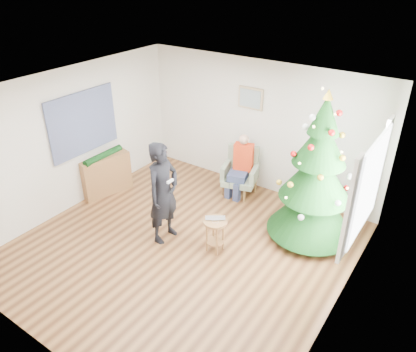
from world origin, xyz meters
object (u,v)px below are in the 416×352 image
Objects in this scene: armchair at (240,177)px; console at (106,175)px; christmas_tree at (316,176)px; stool at (215,235)px; standing_man at (163,193)px.

armchair reaches higher than console.
console is (-2.21, -1.52, 0.06)m from armchair.
christmas_tree reaches higher than armchair.
christmas_tree is 1.86m from stool.
christmas_tree is at bearing 27.77° from console.
standing_man is at bearing -144.91° from christmas_tree.
standing_man is at bearing -168.26° from stool.
standing_man is (-2.00, -1.40, -0.29)m from christmas_tree.
standing_man is 2.04m from console.
console reaches higher than stool.
christmas_tree is 1.99m from armchair.
armchair is at bearing 48.98° from console.
console is at bearing 77.35° from standing_man.
stool is at bearing -76.88° from standing_man.
standing_man is (-0.29, -2.00, 0.53)m from armchair.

